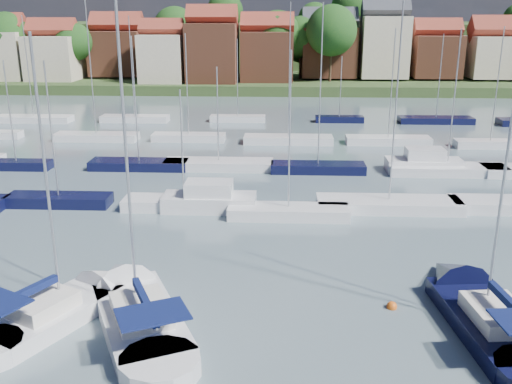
{
  "coord_description": "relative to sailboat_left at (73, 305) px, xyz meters",
  "views": [
    {
      "loc": [
        0.14,
        -20.58,
        14.17
      ],
      "look_at": [
        -1.5,
        14.0,
        3.35
      ],
      "focal_mm": 40.0,
      "sensor_mm": 36.0,
      "label": 1
    }
  ],
  "objects": [
    {
      "name": "ground",
      "position": [
        10.15,
        35.72,
        -0.36
      ],
      "size": [
        260.0,
        260.0,
        0.0
      ],
      "primitive_type": "plane",
      "color": "#4D5F69",
      "rests_on": "ground"
    },
    {
      "name": "sailboat_left",
      "position": [
        0.0,
        0.0,
        0.0
      ],
      "size": [
        7.48,
        10.86,
        14.66
      ],
      "rotation": [
        0.0,
        0.0,
        1.09
      ],
      "color": "silver",
      "rests_on": "ground"
    },
    {
      "name": "sailboat_centre",
      "position": [
        2.94,
        0.27,
        -0.01
      ],
      "size": [
        8.56,
        13.07,
        17.39
      ],
      "rotation": [
        0.0,
        0.0,
        2.01
      ],
      "color": "silver",
      "rests_on": "ground"
    },
    {
      "name": "sailboat_navy",
      "position": [
        19.95,
        0.87,
        -0.01
      ],
      "size": [
        4.68,
        13.1,
        17.7
      ],
      "rotation": [
        0.0,
        0.0,
        1.67
      ],
      "color": "black",
      "rests_on": "ground"
    },
    {
      "name": "buoy_c",
      "position": [
        6.82,
        -4.79,
        -0.36
      ],
      "size": [
        0.52,
        0.52,
        0.52
      ],
      "primitive_type": "sphere",
      "color": "#D85914",
      "rests_on": "ground"
    },
    {
      "name": "buoy_e",
      "position": [
        15.92,
        1.11,
        -0.36
      ],
      "size": [
        0.53,
        0.53,
        0.53
      ],
      "primitive_type": "sphere",
      "color": "#D85914",
      "rests_on": "ground"
    },
    {
      "name": "buoy_g",
      "position": [
        21.86,
        2.23,
        -0.36
      ],
      "size": [
        0.51,
        0.51,
        0.51
      ],
      "primitive_type": "sphere",
      "color": "#D85914",
      "rests_on": "ground"
    },
    {
      "name": "marina_field",
      "position": [
        12.06,
        30.87,
        0.07
      ],
      "size": [
        79.62,
        41.41,
        15.93
      ],
      "color": "silver",
      "rests_on": "ground"
    },
    {
      "name": "far_shore_town",
      "position": [
        12.38,
        128.38,
        4.25
      ],
      "size": [
        212.46,
        90.0,
        22.27
      ],
      "color": "#364924",
      "rests_on": "ground"
    }
  ]
}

